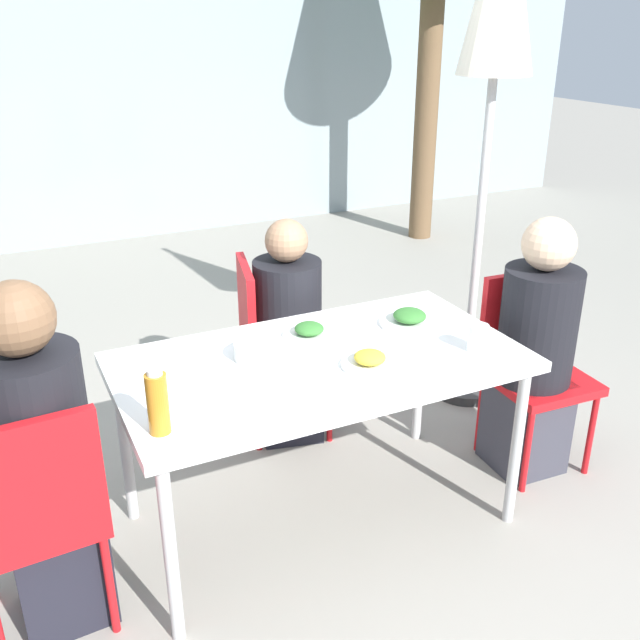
{
  "coord_description": "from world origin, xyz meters",
  "views": [
    {
      "loc": [
        -1.02,
        -2.11,
        1.89
      ],
      "look_at": [
        0.0,
        0.0,
        0.88
      ],
      "focal_mm": 40.0,
      "sensor_mm": 36.0,
      "label": 1
    }
  ],
  "objects_px": {
    "person_right": "(534,355)",
    "chair_far": "(270,336)",
    "person_far": "(288,338)",
    "drinking_cup": "(478,338)",
    "person_left": "(44,469)",
    "chair_right": "(530,356)",
    "closed_umbrella": "(499,11)",
    "bottle": "(158,402)",
    "chair_left": "(35,509)",
    "salad_bowl": "(260,350)"
  },
  "relations": [
    {
      "from": "person_left",
      "to": "chair_right",
      "type": "bearing_deg",
      "value": -1.04
    },
    {
      "from": "chair_right",
      "to": "person_right",
      "type": "xyz_separation_m",
      "value": [
        -0.05,
        -0.08,
        0.05
      ]
    },
    {
      "from": "chair_far",
      "to": "bottle",
      "type": "xyz_separation_m",
      "value": [
        -0.74,
        -0.96,
        0.33
      ]
    },
    {
      "from": "person_right",
      "to": "chair_far",
      "type": "height_order",
      "value": "person_right"
    },
    {
      "from": "chair_right",
      "to": "bottle",
      "type": "distance_m",
      "value": 1.75
    },
    {
      "from": "chair_left",
      "to": "person_far",
      "type": "bearing_deg",
      "value": 30.36
    },
    {
      "from": "chair_left",
      "to": "person_right",
      "type": "relative_size",
      "value": 0.74
    },
    {
      "from": "person_right",
      "to": "bottle",
      "type": "height_order",
      "value": "person_right"
    },
    {
      "from": "person_far",
      "to": "drinking_cup",
      "type": "distance_m",
      "value": 0.98
    },
    {
      "from": "chair_far",
      "to": "chair_right",
      "type": "bearing_deg",
      "value": 67.26
    },
    {
      "from": "person_far",
      "to": "drinking_cup",
      "type": "height_order",
      "value": "person_far"
    },
    {
      "from": "person_left",
      "to": "chair_far",
      "type": "height_order",
      "value": "person_left"
    },
    {
      "from": "salad_bowl",
      "to": "chair_far",
      "type": "bearing_deg",
      "value": 65.58
    },
    {
      "from": "chair_right",
      "to": "closed_umbrella",
      "type": "relative_size",
      "value": 0.35
    },
    {
      "from": "chair_right",
      "to": "chair_left",
      "type": "bearing_deg",
      "value": 7.63
    },
    {
      "from": "salad_bowl",
      "to": "bottle",
      "type": "bearing_deg",
      "value": -143.42
    },
    {
      "from": "person_right",
      "to": "chair_far",
      "type": "distance_m",
      "value": 1.19
    },
    {
      "from": "chair_far",
      "to": "closed_umbrella",
      "type": "xyz_separation_m",
      "value": [
        1.09,
        -0.1,
        1.4
      ]
    },
    {
      "from": "person_right",
      "to": "drinking_cup",
      "type": "height_order",
      "value": "person_right"
    },
    {
      "from": "closed_umbrella",
      "to": "drinking_cup",
      "type": "height_order",
      "value": "closed_umbrella"
    },
    {
      "from": "chair_right",
      "to": "person_right",
      "type": "height_order",
      "value": "person_right"
    },
    {
      "from": "person_left",
      "to": "closed_umbrella",
      "type": "height_order",
      "value": "closed_umbrella"
    },
    {
      "from": "person_right",
      "to": "closed_umbrella",
      "type": "height_order",
      "value": "closed_umbrella"
    },
    {
      "from": "chair_far",
      "to": "drinking_cup",
      "type": "bearing_deg",
      "value": 40.16
    },
    {
      "from": "person_far",
      "to": "salad_bowl",
      "type": "height_order",
      "value": "person_far"
    },
    {
      "from": "person_right",
      "to": "closed_umbrella",
      "type": "distance_m",
      "value": 1.52
    },
    {
      "from": "chair_left",
      "to": "chair_right",
      "type": "bearing_deg",
      "value": 1.19
    },
    {
      "from": "person_far",
      "to": "person_right",
      "type": "bearing_deg",
      "value": 63.09
    },
    {
      "from": "chair_left",
      "to": "closed_umbrella",
      "type": "xyz_separation_m",
      "value": [
        2.21,
        0.76,
        1.4
      ]
    },
    {
      "from": "chair_right",
      "to": "chair_far",
      "type": "height_order",
      "value": "same"
    },
    {
      "from": "person_left",
      "to": "bottle",
      "type": "distance_m",
      "value": 0.46
    },
    {
      "from": "person_left",
      "to": "drinking_cup",
      "type": "distance_m",
      "value": 1.57
    },
    {
      "from": "person_far",
      "to": "bottle",
      "type": "relative_size",
      "value": 5.05
    },
    {
      "from": "person_left",
      "to": "closed_umbrella",
      "type": "bearing_deg",
      "value": 13.89
    },
    {
      "from": "bottle",
      "to": "chair_right",
      "type": "bearing_deg",
      "value": 8.99
    },
    {
      "from": "chair_left",
      "to": "person_far",
      "type": "distance_m",
      "value": 1.43
    },
    {
      "from": "person_far",
      "to": "closed_umbrella",
      "type": "height_order",
      "value": "closed_umbrella"
    },
    {
      "from": "chair_left",
      "to": "person_far",
      "type": "height_order",
      "value": "person_far"
    },
    {
      "from": "person_far",
      "to": "chair_far",
      "type": "bearing_deg",
      "value": -121.89
    },
    {
      "from": "chair_left",
      "to": "salad_bowl",
      "type": "distance_m",
      "value": 0.91
    },
    {
      "from": "chair_left",
      "to": "person_right",
      "type": "bearing_deg",
      "value": -0.88
    },
    {
      "from": "person_right",
      "to": "salad_bowl",
      "type": "height_order",
      "value": "person_right"
    },
    {
      "from": "chair_far",
      "to": "drinking_cup",
      "type": "height_order",
      "value": "chair_far"
    },
    {
      "from": "person_right",
      "to": "person_left",
      "type": "bearing_deg",
      "value": 3.22
    },
    {
      "from": "closed_umbrella",
      "to": "chair_far",
      "type": "bearing_deg",
      "value": 174.48
    },
    {
      "from": "chair_left",
      "to": "drinking_cup",
      "type": "bearing_deg",
      "value": -5.53
    },
    {
      "from": "drinking_cup",
      "to": "salad_bowl",
      "type": "xyz_separation_m",
      "value": [
        -0.75,
        0.29,
        -0.02
      ]
    },
    {
      "from": "person_far",
      "to": "drinking_cup",
      "type": "bearing_deg",
      "value": 38.39
    },
    {
      "from": "person_far",
      "to": "chair_right",
      "type": "bearing_deg",
      "value": 68.05
    },
    {
      "from": "chair_far",
      "to": "drinking_cup",
      "type": "distance_m",
      "value": 1.07
    }
  ]
}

